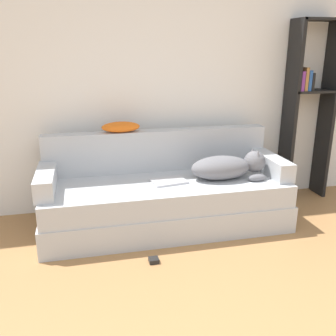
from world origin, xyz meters
name	(u,v)px	position (x,y,z in m)	size (l,w,h in m)	color
wall_back	(170,72)	(0.00, 2.80, 1.35)	(7.21, 0.06, 2.70)	white
couch	(166,204)	(-0.18, 2.21, 0.22)	(2.19, 0.83, 0.44)	#B2B7BC
couch_backrest	(158,150)	(-0.18, 2.55, 0.63)	(2.15, 0.15, 0.39)	#B2B7BC
couch_arm_left	(46,181)	(-1.20, 2.20, 0.52)	(0.15, 0.64, 0.17)	#B2B7BC
couch_arm_right	(271,164)	(0.84, 2.20, 0.52)	(0.15, 0.64, 0.17)	#B2B7BC
dog	(228,166)	(0.39, 2.15, 0.55)	(0.70, 0.32, 0.26)	slate
laptop	(169,181)	(-0.15, 2.16, 0.45)	(0.33, 0.26, 0.02)	#B7B7BC
throw_pillow	(121,127)	(-0.52, 2.55, 0.88)	(0.35, 0.17, 0.10)	orange
bookshelf	(309,102)	(1.45, 2.62, 1.04)	(0.48, 0.26, 1.86)	black
power_adapter	(154,260)	(-0.40, 1.61, 0.02)	(0.08, 0.08, 0.03)	black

